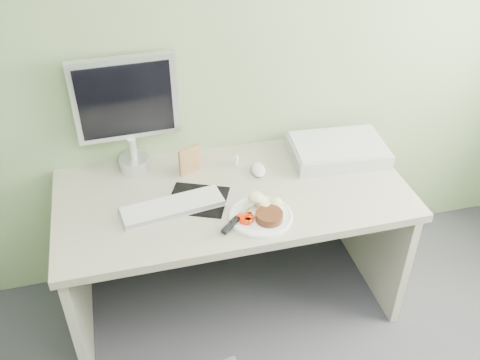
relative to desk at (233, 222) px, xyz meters
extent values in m
plane|color=gray|center=(0.00, 0.38, 0.80)|extent=(3.50, 0.00, 3.50)
cube|color=#A8A38D|center=(0.00, 0.00, 0.16)|extent=(1.60, 0.75, 0.04)
cube|color=beige|center=(-0.76, 0.00, -0.20)|extent=(0.04, 0.70, 0.69)
cube|color=beige|center=(0.76, 0.00, -0.20)|extent=(0.04, 0.70, 0.69)
cylinder|color=white|center=(0.07, -0.21, 0.19)|extent=(0.27, 0.27, 0.01)
cylinder|color=black|center=(0.10, -0.24, 0.22)|extent=(0.15, 0.15, 0.04)
ellipsoid|color=tan|center=(0.09, -0.16, 0.23)|extent=(0.16, 0.14, 0.07)
cube|color=red|center=(0.01, -0.23, 0.22)|extent=(0.08, 0.07, 0.05)
cube|color=silver|center=(0.03, -0.16, 0.21)|extent=(0.13, 0.13, 0.01)
cube|color=black|center=(-0.07, -0.25, 0.21)|extent=(0.09, 0.09, 0.02)
cube|color=black|center=(-0.17, -0.02, 0.18)|extent=(0.32, 0.31, 0.00)
cube|color=white|center=(-0.28, -0.06, 0.20)|extent=(0.46, 0.19, 0.02)
ellipsoid|color=white|center=(0.15, 0.11, 0.20)|extent=(0.08, 0.12, 0.04)
cube|color=#986447|center=(-0.16, 0.19, 0.25)|extent=(0.11, 0.06, 0.14)
cylinder|color=white|center=(0.06, 0.20, 0.21)|extent=(0.02, 0.02, 0.05)
cone|color=#82B6D0|center=(0.06, 0.20, 0.24)|extent=(0.02, 0.02, 0.02)
cube|color=#A4A7AB|center=(0.57, 0.15, 0.22)|extent=(0.49, 0.35, 0.07)
cylinder|color=silver|center=(-0.42, 0.29, 0.21)|extent=(0.15, 0.15, 0.06)
cylinder|color=silver|center=(-0.42, 0.29, 0.30)|extent=(0.04, 0.04, 0.10)
cube|color=silver|center=(-0.42, 0.32, 0.55)|extent=(0.47, 0.06, 0.39)
cube|color=black|center=(-0.42, 0.30, 0.55)|extent=(0.42, 0.02, 0.34)
camera|label=1|loc=(-0.44, -1.88, 1.67)|focal=40.00mm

